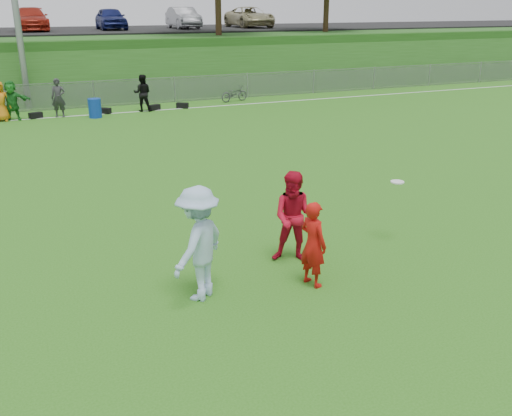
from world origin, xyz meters
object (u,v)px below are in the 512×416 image
recycling_bin (95,108)px  bicycle (234,94)px  player_blue (199,244)px  frisbee (397,182)px  player_red_center (295,218)px  player_red_left (313,244)px

recycling_bin → bicycle: bearing=13.5°
recycling_bin → bicycle: 7.43m
player_blue → recycling_bin: player_blue is taller
frisbee → recycling_bin: frisbee is taller
player_red_center → player_blue: player_blue is taller
player_blue → recycling_bin: size_ratio=2.37×
player_red_left → frisbee: 2.79m
frisbee → recycling_bin: bearing=103.0°
player_blue → recycling_bin: bearing=-133.6°
player_red_center → bicycle: 19.40m
player_red_center → recycling_bin: 16.87m
recycling_bin → bicycle: (7.22, 1.74, -0.02)m
player_red_center → recycling_bin: size_ratio=2.16×
player_blue → bicycle: bearing=-153.8°
player_red_center → frisbee: size_ratio=6.49×
player_red_center → bicycle: player_red_center is taller
bicycle → recycling_bin: bearing=90.1°
player_red_left → player_blue: 2.04m
player_red_left → bicycle: size_ratio=1.03×
player_red_center → frisbee: bearing=32.5°
bicycle → player_red_center: bearing=149.4°
player_red_left → frisbee: size_ratio=5.61×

